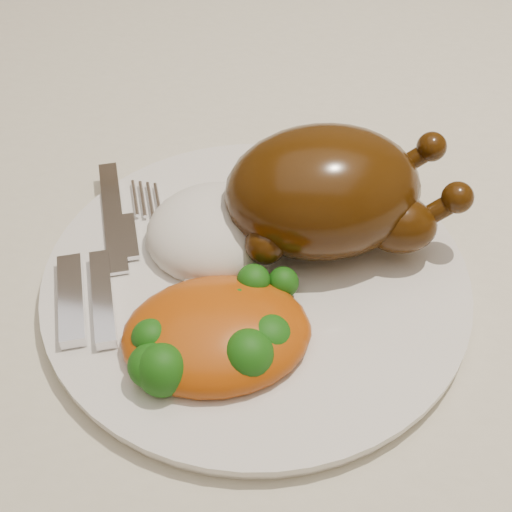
# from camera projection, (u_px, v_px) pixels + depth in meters

# --- Properties ---
(dining_table) EXTENTS (1.60, 0.90, 0.76)m
(dining_table) POSITION_uv_depth(u_px,v_px,m) (295.00, 242.00, 0.70)
(dining_table) COLOR brown
(dining_table) RESTS_ON floor
(tablecloth) EXTENTS (1.73, 1.03, 0.18)m
(tablecloth) POSITION_uv_depth(u_px,v_px,m) (298.00, 185.00, 0.65)
(tablecloth) COLOR beige
(tablecloth) RESTS_ON dining_table
(dinner_plate) EXTENTS (0.33, 0.33, 0.01)m
(dinner_plate) POSITION_uv_depth(u_px,v_px,m) (256.00, 281.00, 0.52)
(dinner_plate) COLOR white
(dinner_plate) RESTS_ON tablecloth
(roast_chicken) EXTENTS (0.19, 0.15, 0.09)m
(roast_chicken) POSITION_uv_depth(u_px,v_px,m) (328.00, 191.00, 0.51)
(roast_chicken) COLOR #452507
(roast_chicken) RESTS_ON dinner_plate
(rice_mound) EXTENTS (0.14, 0.13, 0.06)m
(rice_mound) POSITION_uv_depth(u_px,v_px,m) (217.00, 232.00, 0.53)
(rice_mound) COLOR white
(rice_mound) RESTS_ON dinner_plate
(mac_and_cheese) EXTENTS (0.15, 0.13, 0.05)m
(mac_and_cheese) POSITION_uv_depth(u_px,v_px,m) (221.00, 334.00, 0.47)
(mac_and_cheese) COLOR #C2520C
(mac_and_cheese) RESTS_ON dinner_plate
(cutlery) EXTENTS (0.08, 0.19, 0.01)m
(cutlery) POSITION_uv_depth(u_px,v_px,m) (99.00, 270.00, 0.51)
(cutlery) COLOR silver
(cutlery) RESTS_ON dinner_plate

